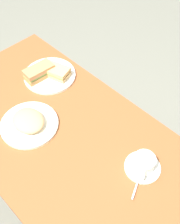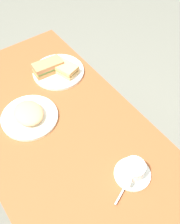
% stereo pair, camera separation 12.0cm
% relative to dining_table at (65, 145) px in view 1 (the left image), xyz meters
% --- Properties ---
extents(ground_plane, '(6.00, 6.00, 0.00)m').
position_rel_dining_table_xyz_m(ground_plane, '(0.00, 0.00, -0.67)').
color(ground_plane, slate).
extents(dining_table, '(1.35, 0.71, 0.76)m').
position_rel_dining_table_xyz_m(dining_table, '(0.00, 0.00, 0.00)').
color(dining_table, '#95522B').
rests_on(dining_table, ground_plane).
extents(sandwich_plate, '(0.27, 0.27, 0.01)m').
position_rel_dining_table_xyz_m(sandwich_plate, '(-0.32, 0.19, 0.10)').
color(sandwich_plate, white).
rests_on(sandwich_plate, dining_table).
extents(sandwich_front, '(0.17, 0.12, 0.05)m').
position_rel_dining_table_xyz_m(sandwich_front, '(-0.30, 0.21, 0.13)').
color(sandwich_front, tan).
rests_on(sandwich_front, sandwich_plate).
extents(sandwich_back, '(0.08, 0.15, 0.06)m').
position_rel_dining_table_xyz_m(sandwich_back, '(-0.35, 0.14, 0.14)').
color(sandwich_back, tan).
rests_on(sandwich_back, sandwich_plate).
extents(coffee_saucer, '(0.15, 0.15, 0.01)m').
position_rel_dining_table_xyz_m(coffee_saucer, '(0.35, 0.12, 0.10)').
color(coffee_saucer, white).
rests_on(coffee_saucer, dining_table).
extents(coffee_cup, '(0.09, 0.11, 0.06)m').
position_rel_dining_table_xyz_m(coffee_cup, '(0.35, 0.11, 0.14)').
color(coffee_cup, white).
rests_on(coffee_cup, coffee_saucer).
extents(spoon, '(0.05, 0.10, 0.01)m').
position_rel_dining_table_xyz_m(spoon, '(0.38, 0.04, 0.11)').
color(spoon, silver).
rests_on(spoon, coffee_saucer).
extents(side_plate, '(0.26, 0.26, 0.01)m').
position_rel_dining_table_xyz_m(side_plate, '(-0.14, -0.08, 0.10)').
color(side_plate, white).
rests_on(side_plate, dining_table).
extents(side_food_pile, '(0.16, 0.13, 0.04)m').
position_rel_dining_table_xyz_m(side_food_pile, '(-0.14, -0.08, 0.13)').
color(side_food_pile, tan).
rests_on(side_food_pile, side_plate).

